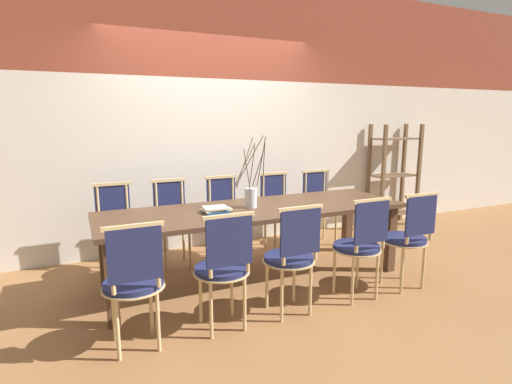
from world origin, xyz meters
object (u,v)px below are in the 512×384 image
vase_centerpiece (251,195)px  shelving_rack (393,176)px  chair_far_center (225,213)px  book_stack (216,210)px  dining_table (256,216)px  chair_near_center (292,254)px

vase_centerpiece → shelving_rack: size_ratio=0.46×
chair_far_center → book_stack: (-0.37, -0.77, 0.24)m
dining_table → shelving_rack: (2.67, 1.03, 0.09)m
dining_table → chair_far_center: size_ratio=3.18×
shelving_rack → vase_centerpiece: bearing=-159.6°
vase_centerpiece → book_stack: (-0.37, -0.05, -0.09)m
vase_centerpiece → chair_near_center: bearing=-89.6°
chair_near_center → vase_centerpiece: 0.84m
dining_table → shelving_rack: size_ratio=1.98×
shelving_rack → chair_near_center: bearing=-146.7°
chair_near_center → chair_far_center: 1.49m
dining_table → chair_near_center: (-0.03, -0.75, -0.13)m
book_stack → shelving_rack: (3.08, 1.05, -0.02)m
book_stack → shelving_rack: 3.25m
book_stack → chair_far_center: bearing=64.4°
dining_table → chair_far_center: chair_far_center is taller
dining_table → vase_centerpiece: 0.21m
book_stack → shelving_rack: size_ratio=0.18×
chair_near_center → book_stack: 0.85m
dining_table → book_stack: size_ratio=10.92×
chair_far_center → vase_centerpiece: 0.79m
dining_table → chair_near_center: bearing=-92.6°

